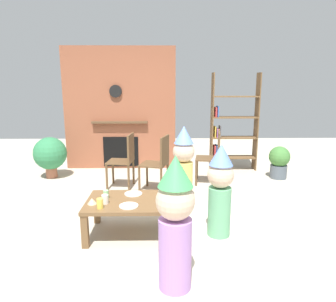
% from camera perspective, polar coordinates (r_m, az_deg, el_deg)
% --- Properties ---
extents(ground_plane, '(12.00, 12.00, 0.00)m').
position_cam_1_polar(ground_plane, '(4.03, -2.08, -12.66)').
color(ground_plane, '#BCB29E').
extents(brick_fireplace_feature, '(2.20, 0.28, 2.40)m').
position_cam_1_polar(brick_fireplace_feature, '(6.33, -8.76, 7.56)').
color(brick_fireplace_feature, '#935138').
rests_on(brick_fireplace_feature, ground_plane).
extents(bookshelf, '(0.90, 0.28, 1.90)m').
position_cam_1_polar(bookshelf, '(6.26, 11.42, 4.33)').
color(bookshelf, brown).
rests_on(bookshelf, ground_plane).
extents(coffee_table, '(0.94, 0.69, 0.41)m').
position_cam_1_polar(coffee_table, '(3.61, -7.29, -9.88)').
color(coffee_table, brown).
rests_on(coffee_table, ground_plane).
extents(paper_cup_near_left, '(0.07, 0.07, 0.11)m').
position_cam_1_polar(paper_cup_near_left, '(3.39, -12.37, -9.38)').
color(paper_cup_near_left, '#F2CC4C').
rests_on(paper_cup_near_left, coffee_table).
extents(paper_cup_near_right, '(0.07, 0.07, 0.10)m').
position_cam_1_polar(paper_cup_near_right, '(3.51, -11.47, -8.66)').
color(paper_cup_near_right, silver).
rests_on(paper_cup_near_right, coffee_table).
extents(paper_cup_center, '(0.06, 0.06, 0.10)m').
position_cam_1_polar(paper_cup_center, '(3.66, -11.29, -7.82)').
color(paper_cup_center, '#8CD18C').
rests_on(paper_cup_center, coffee_table).
extents(paper_plate_front, '(0.20, 0.20, 0.01)m').
position_cam_1_polar(paper_plate_front, '(3.41, -7.20, -9.94)').
color(paper_plate_front, white).
rests_on(paper_plate_front, coffee_table).
extents(paper_plate_rear, '(0.21, 0.21, 0.01)m').
position_cam_1_polar(paper_plate_rear, '(3.76, -6.37, -7.78)').
color(paper_plate_rear, white).
rests_on(paper_plate_rear, coffee_table).
extents(birthday_cake_slice, '(0.10, 0.10, 0.06)m').
position_cam_1_polar(birthday_cake_slice, '(3.54, -13.77, -8.90)').
color(birthday_cake_slice, '#EAC68C').
rests_on(birthday_cake_slice, coffee_table).
extents(table_fork, '(0.04, 0.15, 0.01)m').
position_cam_1_polar(table_fork, '(3.79, -1.53, -7.57)').
color(table_fork, silver).
rests_on(table_fork, coffee_table).
extents(child_with_cone_hat, '(0.32, 0.32, 1.15)m').
position_cam_1_polar(child_with_cone_hat, '(2.59, 1.33, -12.57)').
color(child_with_cone_hat, '#B27FCC').
rests_on(child_with_cone_hat, ground_plane).
extents(child_in_pink, '(0.29, 0.29, 1.06)m').
position_cam_1_polar(child_in_pink, '(3.53, 9.52, -6.73)').
color(child_in_pink, '#66B27F').
rests_on(child_in_pink, ground_plane).
extents(child_by_the_chairs, '(0.31, 0.31, 1.12)m').
position_cam_1_polar(child_by_the_chairs, '(4.45, 2.87, -2.13)').
color(child_by_the_chairs, '#E0CC66').
rests_on(child_by_the_chairs, ground_plane).
extents(dining_chair_left, '(0.45, 0.45, 0.90)m').
position_cam_1_polar(dining_chair_left, '(5.14, -7.80, -1.18)').
color(dining_chair_left, brown).
rests_on(dining_chair_left, ground_plane).
extents(dining_chair_middle, '(0.50, 0.50, 0.90)m').
position_cam_1_polar(dining_chair_middle, '(4.91, -1.63, -1.71)').
color(dining_chair_middle, brown).
rests_on(dining_chair_middle, ground_plane).
extents(dining_chair_right, '(0.46, 0.46, 0.90)m').
position_cam_1_polar(dining_chair_right, '(5.36, 8.24, -0.64)').
color(dining_chair_right, brown).
rests_on(dining_chair_right, ground_plane).
extents(potted_plant_tall, '(0.37, 0.37, 0.59)m').
position_cam_1_polar(potted_plant_tall, '(5.99, 19.70, -1.74)').
color(potted_plant_tall, '#4C5660').
rests_on(potted_plant_tall, ground_plane).
extents(potted_plant_short, '(0.59, 0.59, 0.75)m').
position_cam_1_polar(potted_plant_short, '(6.04, -20.79, -0.52)').
color(potted_plant_short, '#9E5B42').
rests_on(potted_plant_short, ground_plane).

